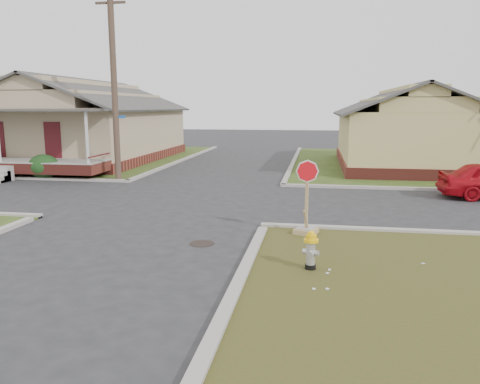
# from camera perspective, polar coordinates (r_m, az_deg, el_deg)

# --- Properties ---
(ground) EXTENTS (120.00, 120.00, 0.00)m
(ground) POSITION_cam_1_polar(r_m,az_deg,el_deg) (13.22, -13.45, -5.09)
(ground) COLOR #27272A
(ground) RESTS_ON ground
(verge_far_left) EXTENTS (19.00, 19.00, 0.05)m
(verge_far_left) POSITION_cam_1_polar(r_m,az_deg,el_deg) (34.94, -21.79, 3.97)
(verge_far_left) COLOR #284017
(verge_far_left) RESTS_ON ground
(curbs) EXTENTS (80.00, 40.00, 0.12)m
(curbs) POSITION_cam_1_polar(r_m,az_deg,el_deg) (17.81, -7.25, -0.93)
(curbs) COLOR #A09990
(curbs) RESTS_ON ground
(manhole) EXTENTS (0.64, 0.64, 0.01)m
(manhole) POSITION_cam_1_polar(r_m,az_deg,el_deg) (12.08, -4.66, -6.27)
(manhole) COLOR black
(manhole) RESTS_ON ground
(corner_house) EXTENTS (10.10, 15.50, 5.30)m
(corner_house) POSITION_cam_1_polar(r_m,az_deg,el_deg) (32.17, -18.66, 7.71)
(corner_house) COLOR maroon
(corner_house) RESTS_ON ground
(side_house_yellow) EXTENTS (7.60, 11.60, 4.70)m
(side_house_yellow) POSITION_cam_1_polar(r_m,az_deg,el_deg) (28.68, 19.51, 7.22)
(side_house_yellow) COLOR maroon
(side_house_yellow) RESTS_ON ground
(utility_pole) EXTENTS (1.80, 0.28, 9.00)m
(utility_pole) POSITION_cam_1_polar(r_m,az_deg,el_deg) (22.63, -15.12, 13.05)
(utility_pole) COLOR #473329
(utility_pole) RESTS_ON ground
(fire_hydrant) EXTENTS (0.31, 0.31, 0.84)m
(fire_hydrant) POSITION_cam_1_polar(r_m,az_deg,el_deg) (10.07, 8.63, -6.76)
(fire_hydrant) COLOR black
(fire_hydrant) RESTS_ON ground
(stop_sign) EXTENTS (0.57, 0.56, 2.02)m
(stop_sign) POSITION_cam_1_polar(r_m,az_deg,el_deg) (12.81, 8.07, -3.15)
(stop_sign) COLOR #A38858
(stop_sign) RESTS_ON ground
(hedge_right) EXTENTS (1.48, 1.22, 1.13)m
(hedge_right) POSITION_cam_1_polar(r_m,az_deg,el_deg) (24.51, -22.80, 2.88)
(hedge_right) COLOR #153B15
(hedge_right) RESTS_ON verge_far_left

